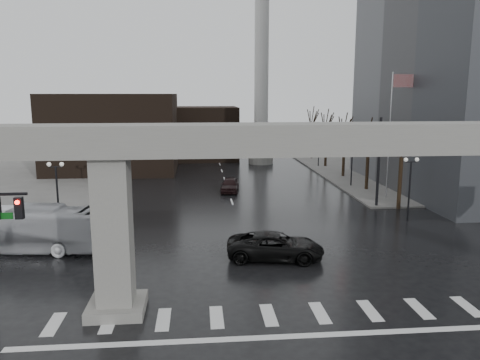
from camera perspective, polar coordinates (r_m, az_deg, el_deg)
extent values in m
plane|color=black|center=(23.31, 3.14, -15.01)|extent=(160.00, 160.00, 0.00)
cube|color=slate|center=(64.61, 21.66, 0.89)|extent=(28.00, 36.00, 0.15)
cube|color=slate|center=(62.03, -26.76, 0.13)|extent=(28.00, 36.00, 0.15)
cube|color=gray|center=(21.14, 3.36, 4.97)|extent=(48.00, 2.20, 1.40)
cube|color=gray|center=(22.10, -15.15, -6.66)|extent=(1.60, 1.60, 7.30)
cube|color=gray|center=(23.31, -14.74, -14.68)|extent=(2.60, 2.60, 0.50)
cube|color=black|center=(63.93, -15.06, 5.63)|extent=(16.00, 14.00, 10.00)
cube|color=black|center=(73.06, -4.33, 5.73)|extent=(10.00, 10.00, 8.00)
cylinder|color=silver|center=(67.61, 2.65, 14.70)|extent=(2.00, 2.00, 30.00)
cylinder|color=gray|center=(68.08, 2.55, 2.53)|extent=(3.60, 3.60, 1.20)
cylinder|color=black|center=(43.11, 16.54, 2.02)|extent=(0.24, 0.24, 8.00)
cylinder|color=black|center=(40.93, 8.90, 6.41)|extent=(12.00, 0.18, 0.18)
cube|color=black|center=(41.81, 12.89, 5.46)|extent=(0.35, 0.30, 1.00)
cube|color=black|center=(40.86, 8.19, 5.51)|extent=(0.35, 0.30, 1.00)
cube|color=black|center=(40.20, 3.31, 5.51)|extent=(0.35, 0.30, 1.00)
sphere|color=#FF0C05|center=(41.61, 12.98, 5.85)|extent=(0.20, 0.20, 0.20)
cube|color=#0B5013|center=(42.26, 14.86, 6.04)|extent=(1.80, 0.05, 0.35)
cube|color=#0B5013|center=(40.50, 6.13, 6.15)|extent=(1.80, 0.05, 0.35)
cylinder|color=black|center=(23.42, -26.82, -1.55)|extent=(2.00, 0.14, 0.14)
cube|color=black|center=(23.34, -25.32, -3.10)|extent=(0.35, 0.30, 1.00)
cylinder|color=silver|center=(46.66, 17.75, 5.05)|extent=(0.12, 0.12, 12.00)
cube|color=#A91612|center=(46.90, 19.26, 11.35)|extent=(2.00, 0.03, 1.20)
cylinder|color=black|center=(39.32, 19.93, -1.33)|extent=(0.14, 0.14, 4.80)
cube|color=black|center=(38.93, 20.15, 2.06)|extent=(0.90, 0.06, 0.06)
sphere|color=silver|center=(38.72, 19.57, 2.35)|extent=(0.32, 0.32, 0.32)
sphere|color=silver|center=(39.10, 20.76, 2.35)|extent=(0.32, 0.32, 0.32)
cylinder|color=black|center=(52.12, 13.46, 1.79)|extent=(0.14, 0.14, 4.80)
cube|color=black|center=(51.83, 13.57, 4.36)|extent=(0.90, 0.06, 0.06)
sphere|color=silver|center=(51.67, 13.11, 4.58)|extent=(0.32, 0.32, 0.32)
sphere|color=silver|center=(51.96, 14.06, 4.57)|extent=(0.32, 0.32, 0.32)
cylinder|color=black|center=(65.42, 9.57, 3.65)|extent=(0.14, 0.14, 4.80)
cube|color=black|center=(65.18, 9.64, 5.71)|extent=(0.90, 0.06, 0.06)
sphere|color=silver|center=(65.05, 9.26, 5.88)|extent=(0.32, 0.32, 0.32)
sphere|color=silver|center=(65.28, 10.02, 5.88)|extent=(0.32, 0.32, 0.32)
cylinder|color=black|center=(37.11, -21.33, -2.10)|extent=(0.14, 0.14, 4.80)
cube|color=black|center=(36.69, -21.57, 1.49)|extent=(0.90, 0.06, 0.06)
sphere|color=silver|center=(36.80, -22.26, 1.78)|extent=(0.32, 0.32, 0.32)
sphere|color=silver|center=(36.54, -20.91, 1.81)|extent=(0.32, 0.32, 0.32)
cylinder|color=black|center=(50.47, -17.01, 1.34)|extent=(0.14, 0.14, 4.80)
cube|color=black|center=(50.17, -17.15, 3.99)|extent=(0.90, 0.06, 0.06)
sphere|color=silver|center=(50.24, -17.67, 4.20)|extent=(0.32, 0.32, 0.32)
sphere|color=silver|center=(50.06, -16.66, 4.23)|extent=(0.32, 0.32, 0.32)
cylinder|color=black|center=(64.11, -14.51, 3.33)|extent=(0.14, 0.14, 4.80)
cube|color=black|center=(63.87, -14.60, 5.42)|extent=(0.90, 0.06, 0.06)
sphere|color=silver|center=(63.93, -15.01, 5.58)|extent=(0.32, 0.32, 0.32)
sphere|color=silver|center=(63.78, -14.21, 5.61)|extent=(0.32, 0.32, 0.32)
cylinder|color=black|center=(43.32, 18.90, -0.39)|extent=(0.34, 0.34, 4.55)
cylinder|color=black|center=(42.81, 19.20, 4.53)|extent=(0.12, 1.52, 2.98)
cylinder|color=black|center=(43.27, 19.65, 4.25)|extent=(0.83, 1.14, 2.51)
cylinder|color=black|center=(50.61, 15.25, 1.37)|extent=(0.34, 0.34, 4.66)
cylinder|color=black|center=(50.17, 15.46, 5.69)|extent=(0.12, 1.55, 3.05)
cylinder|color=black|center=(50.60, 15.88, 5.43)|extent=(0.85, 1.16, 2.57)
cylinder|color=black|center=(58.08, 12.52, 2.68)|extent=(0.34, 0.34, 4.76)
cylinder|color=black|center=(57.69, 12.68, 6.53)|extent=(0.12, 1.59, 3.11)
cylinder|color=black|center=(58.10, 13.07, 6.30)|extent=(0.86, 1.18, 2.62)
cylinder|color=black|center=(65.67, 10.42, 3.68)|extent=(0.34, 0.34, 4.87)
cylinder|color=black|center=(65.33, 10.54, 7.16)|extent=(0.12, 1.62, 3.18)
cylinder|color=black|center=(65.72, 10.89, 6.95)|extent=(0.88, 1.20, 2.68)
cylinder|color=black|center=(73.36, 8.75, 4.47)|extent=(0.34, 0.34, 4.97)
cylinder|color=black|center=(73.05, 8.84, 7.66)|extent=(0.12, 1.65, 3.25)
cylinder|color=black|center=(73.43, 9.17, 7.46)|extent=(0.89, 1.23, 2.74)
imported|color=black|center=(29.00, 4.35, -8.05)|extent=(6.26, 3.61, 1.64)
imported|color=silver|center=(33.25, -25.03, -5.39)|extent=(10.96, 4.10, 2.98)
imported|color=black|center=(48.38, -1.25, -0.59)|extent=(2.31, 4.48, 1.46)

